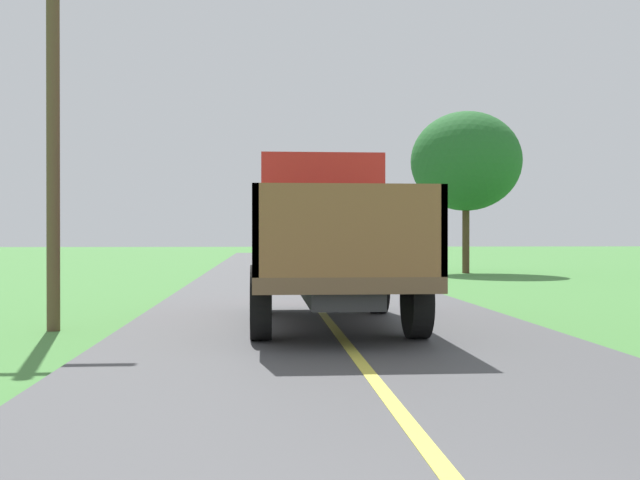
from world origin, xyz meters
The scene contains 3 objects.
banana_truck_near centered at (-0.04, 10.77, 1.48)m, with size 2.38×5.82×2.80m.
utility_pole_roadside centered at (-4.29, 10.12, 3.35)m, with size 2.30×0.20×6.06m.
roadside_tree_near_left centered at (6.91, 27.25, 4.40)m, with size 4.33×4.33×6.35m.
Camera 1 is at (-1.07, -1.71, 1.46)m, focal length 42.13 mm.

